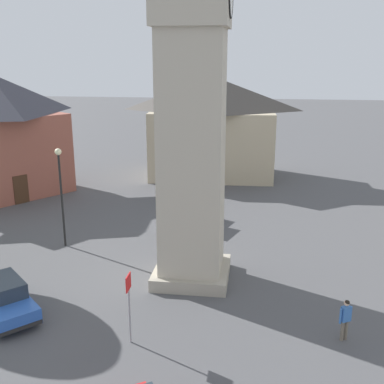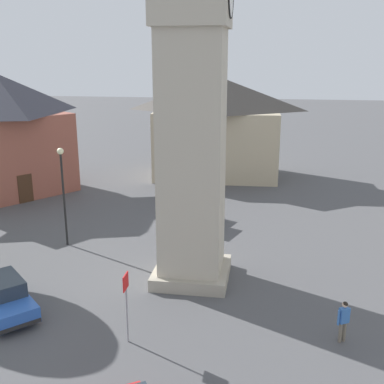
% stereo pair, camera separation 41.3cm
% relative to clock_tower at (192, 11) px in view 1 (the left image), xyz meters
% --- Properties ---
extents(ground_plane, '(200.00, 200.00, 0.00)m').
position_rel_clock_tower_xyz_m(ground_plane, '(-0.00, -0.00, -12.27)').
color(ground_plane, '#4C4C4F').
extents(clock_tower, '(4.28, 4.28, 21.00)m').
position_rel_clock_tower_xyz_m(clock_tower, '(0.00, 0.00, 0.00)').
color(clock_tower, '#A59C89').
rests_on(clock_tower, ground).
extents(car_blue_kerb, '(4.46, 3.00, 1.53)m').
position_rel_clock_tower_xyz_m(car_blue_kerb, '(-7.39, -1.10, -11.51)').
color(car_blue_kerb, silver).
rests_on(car_blue_kerb, ground).
extents(car_silver_kerb, '(4.07, 4.15, 1.53)m').
position_rel_clock_tower_xyz_m(car_silver_kerb, '(4.44, -7.34, -11.51)').
color(car_silver_kerb, '#2D5BB7').
rests_on(car_silver_kerb, ground).
extents(pedestrian, '(0.37, 0.50, 1.69)m').
position_rel_clock_tower_xyz_m(pedestrian, '(4.41, 6.46, -11.26)').
color(pedestrian, '#706656').
rests_on(pedestrian, ground).
extents(building_corner_back, '(7.29, 11.41, 8.76)m').
position_rel_clock_tower_xyz_m(building_corner_back, '(-20.49, -1.03, -7.80)').
color(building_corner_back, tan).
rests_on(building_corner_back, ground).
extents(lamp_post, '(0.36, 0.36, 5.64)m').
position_rel_clock_tower_xyz_m(lamp_post, '(-3.08, -7.74, -8.56)').
color(lamp_post, black).
rests_on(lamp_post, ground).
extents(road_sign, '(0.60, 0.07, 2.80)m').
position_rel_clock_tower_xyz_m(road_sign, '(5.67, -1.57, -10.37)').
color(road_sign, gray).
rests_on(road_sign, ground).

